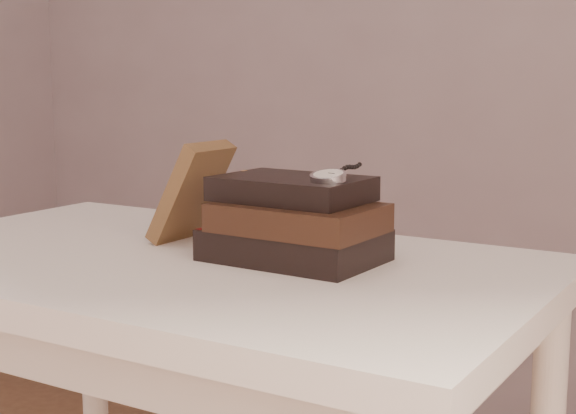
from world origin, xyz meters
The scene contains 5 objects.
table centered at (0.00, 0.35, 0.66)m, with size 1.00×0.60×0.75m.
book_stack centered at (0.14, 0.40, 0.80)m, with size 0.24×0.17×0.12m.
journal centered at (-0.06, 0.43, 0.83)m, with size 0.02×0.10×0.17m, color #472F1B.
pocket_watch centered at (0.20, 0.39, 0.87)m, with size 0.05×0.15×0.02m.
eyeglasses centered at (0.06, 0.49, 0.82)m, with size 0.10×0.12×0.05m.
Camera 1 is at (0.73, -0.60, 1.01)m, focal length 52.93 mm.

